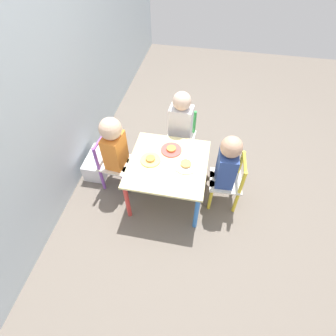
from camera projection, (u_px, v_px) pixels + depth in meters
ground_plane at (168, 194)px, 2.40m from camera, size 6.00×6.00×0.00m
house_wall at (19, 41)px, 1.53m from camera, size 6.00×0.06×2.60m
kids_table at (168, 167)px, 2.13m from camera, size 0.62×0.62×0.42m
chair_green at (181, 137)px, 2.53m from camera, size 0.28×0.28×0.52m
chair_yellow at (228, 182)px, 2.17m from camera, size 0.28×0.28×0.52m
chair_purple at (114, 164)px, 2.31m from camera, size 0.28×0.28×0.52m
child_right at (180, 124)px, 2.34m from camera, size 0.22×0.21×0.78m
child_front at (224, 167)px, 2.03m from camera, size 0.21×0.22×0.74m
child_back at (116, 148)px, 2.14m from camera, size 0.21×0.23×0.75m
plate_right at (171, 150)px, 2.17m from camera, size 0.17×0.17×0.03m
plate_front at (186, 165)px, 2.06m from camera, size 0.19×0.19×0.03m
plate_back at (151, 160)px, 2.10m from camera, size 0.16×0.16×0.03m
storage_bin at (99, 163)px, 2.53m from camera, size 0.35×0.19×0.18m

